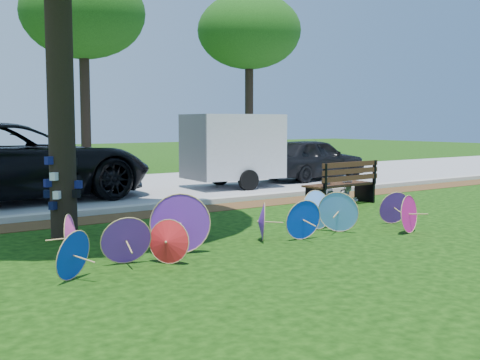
{
  "coord_description": "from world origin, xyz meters",
  "views": [
    {
      "loc": [
        -5.83,
        -6.88,
        1.96
      ],
      "look_at": [
        0.5,
        2.0,
        0.9
      ],
      "focal_mm": 45.0,
      "sensor_mm": 36.0,
      "label": 1
    }
  ],
  "objects_px": {
    "person_left": "(327,178)",
    "park_bench": "(339,183)",
    "black_van": "(11,163)",
    "cargo_trailer": "(233,146)",
    "person_right": "(348,178)",
    "dark_pickup": "(312,159)",
    "parasol_pile": "(243,223)"
  },
  "relations": [
    {
      "from": "black_van",
      "to": "park_bench",
      "type": "height_order",
      "value": "black_van"
    },
    {
      "from": "cargo_trailer",
      "to": "park_bench",
      "type": "bearing_deg",
      "value": -86.28
    },
    {
      "from": "person_left",
      "to": "park_bench",
      "type": "bearing_deg",
      "value": 4.89
    },
    {
      "from": "parasol_pile",
      "to": "person_right",
      "type": "bearing_deg",
      "value": 27.11
    },
    {
      "from": "dark_pickup",
      "to": "park_bench",
      "type": "relative_size",
      "value": 2.12
    },
    {
      "from": "park_bench",
      "to": "cargo_trailer",
      "type": "bearing_deg",
      "value": 85.16
    },
    {
      "from": "parasol_pile",
      "to": "person_right",
      "type": "relative_size",
      "value": 5.93
    },
    {
      "from": "person_right",
      "to": "park_bench",
      "type": "bearing_deg",
      "value": -168.65
    },
    {
      "from": "parasol_pile",
      "to": "cargo_trailer",
      "type": "bearing_deg",
      "value": 56.22
    },
    {
      "from": "black_van",
      "to": "cargo_trailer",
      "type": "distance_m",
      "value": 6.27
    },
    {
      "from": "dark_pickup",
      "to": "park_bench",
      "type": "bearing_deg",
      "value": 138.35
    },
    {
      "from": "parasol_pile",
      "to": "dark_pickup",
      "type": "height_order",
      "value": "dark_pickup"
    },
    {
      "from": "person_left",
      "to": "person_right",
      "type": "height_order",
      "value": "person_left"
    },
    {
      "from": "parasol_pile",
      "to": "cargo_trailer",
      "type": "distance_m",
      "value": 8.41
    },
    {
      "from": "cargo_trailer",
      "to": "person_right",
      "type": "bearing_deg",
      "value": -81.76
    },
    {
      "from": "black_van",
      "to": "person_right",
      "type": "xyz_separation_m",
      "value": [
        6.54,
        -5.0,
        -0.36
      ]
    },
    {
      "from": "parasol_pile",
      "to": "cargo_trailer",
      "type": "xyz_separation_m",
      "value": [
        4.65,
        6.96,
        0.88
      ]
    },
    {
      "from": "dark_pickup",
      "to": "park_bench",
      "type": "height_order",
      "value": "dark_pickup"
    },
    {
      "from": "person_left",
      "to": "person_right",
      "type": "bearing_deg",
      "value": 13.02
    },
    {
      "from": "person_right",
      "to": "dark_pickup",
      "type": "bearing_deg",
      "value": 59.45
    },
    {
      "from": "dark_pickup",
      "to": "cargo_trailer",
      "type": "relative_size",
      "value": 1.55
    },
    {
      "from": "black_van",
      "to": "cargo_trailer",
      "type": "height_order",
      "value": "cargo_trailer"
    },
    {
      "from": "park_bench",
      "to": "black_van",
      "type": "bearing_deg",
      "value": 136.68
    },
    {
      "from": "cargo_trailer",
      "to": "park_bench",
      "type": "height_order",
      "value": "cargo_trailer"
    },
    {
      "from": "dark_pickup",
      "to": "park_bench",
      "type": "distance_m",
      "value": 6.18
    },
    {
      "from": "black_van",
      "to": "dark_pickup",
      "type": "height_order",
      "value": "black_van"
    },
    {
      "from": "cargo_trailer",
      "to": "park_bench",
      "type": "relative_size",
      "value": 1.37
    },
    {
      "from": "parasol_pile",
      "to": "park_bench",
      "type": "bearing_deg",
      "value": 28.37
    },
    {
      "from": "dark_pickup",
      "to": "person_right",
      "type": "distance_m",
      "value": 5.94
    },
    {
      "from": "parasol_pile",
      "to": "person_left",
      "type": "distance_m",
      "value": 4.95
    },
    {
      "from": "person_right",
      "to": "parasol_pile",
      "type": "bearing_deg",
      "value": -149.68
    },
    {
      "from": "black_van",
      "to": "person_left",
      "type": "distance_m",
      "value": 7.69
    }
  ]
}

